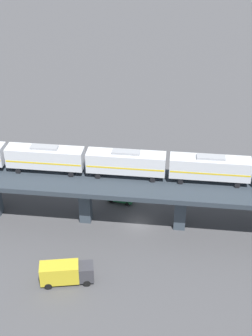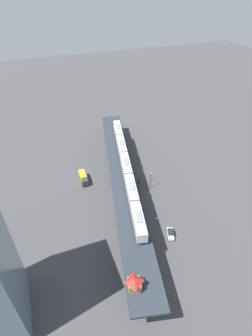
{
  "view_description": "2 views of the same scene",
  "coord_description": "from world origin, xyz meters",
  "px_view_note": "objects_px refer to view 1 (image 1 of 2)",
  "views": [
    {
      "loc": [
        58.94,
        -8.1,
        46.47
      ],
      "look_at": [
        -1.85,
        -1.8,
        9.47
      ],
      "focal_mm": 50.0,
      "sensor_mm": 36.0,
      "label": 1
    },
    {
      "loc": [
        23.47,
        65.89,
        64.15
      ],
      "look_at": [
        -1.85,
        -1.8,
        9.47
      ],
      "focal_mm": 28.0,
      "sensor_mm": 36.0,
      "label": 2
    }
  ],
  "objects_px": {
    "subway_train": "(126,162)",
    "delivery_truck": "(66,273)",
    "street_car_green": "(120,197)",
    "street_lamp": "(136,168)"
  },
  "relations": [
    {
      "from": "street_car_green",
      "to": "street_lamp",
      "type": "xyz_separation_m",
      "value": [
        -3.84,
        3.18,
        3.17
      ]
    },
    {
      "from": "street_car_green",
      "to": "street_lamp",
      "type": "distance_m",
      "value": 5.9
    },
    {
      "from": "subway_train",
      "to": "street_car_green",
      "type": "xyz_separation_m",
      "value": [
        -4.66,
        -0.5,
        -9.57
      ]
    },
    {
      "from": "subway_train",
      "to": "street_lamp",
      "type": "bearing_deg",
      "value": 162.52
    },
    {
      "from": "subway_train",
      "to": "delivery_truck",
      "type": "distance_m",
      "value": 18.79
    },
    {
      "from": "delivery_truck",
      "to": "street_lamp",
      "type": "xyz_separation_m",
      "value": [
        -22.11,
        12.24,
        2.35
      ]
    },
    {
      "from": "street_car_green",
      "to": "street_lamp",
      "type": "height_order",
      "value": "street_lamp"
    },
    {
      "from": "delivery_truck",
      "to": "street_lamp",
      "type": "distance_m",
      "value": 25.38
    },
    {
      "from": "street_car_green",
      "to": "delivery_truck",
      "type": "bearing_deg",
      "value": -26.39
    },
    {
      "from": "street_car_green",
      "to": "delivery_truck",
      "type": "distance_m",
      "value": 20.41
    }
  ]
}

